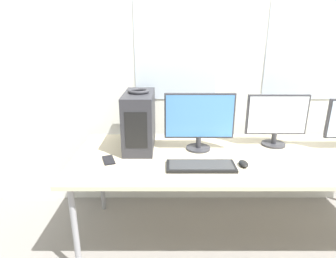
{
  "coord_description": "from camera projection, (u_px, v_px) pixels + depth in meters",
  "views": [
    {
      "loc": [
        -0.62,
        -1.42,
        1.52
      ],
      "look_at": [
        -0.61,
        0.45,
        0.9
      ],
      "focal_mm": 30.0,
      "sensor_mm": 36.0,
      "label": 1
    }
  ],
  "objects": [
    {
      "name": "pc_tower",
      "position": [
        138.0,
        121.0,
        2.13
      ],
      "size": [
        0.22,
        0.48,
        0.43
      ],
      "color": "#2D2D33",
      "rests_on": "desk"
    },
    {
      "name": "desk",
      "position": [
        251.0,
        159.0,
        2.05
      ],
      "size": [
        2.58,
        0.91,
        0.7
      ],
      "color": "beige",
      "rests_on": "ground_plane"
    },
    {
      "name": "wall_back",
      "position": [
        239.0,
        57.0,
        2.39
      ],
      "size": [
        8.0,
        0.07,
        2.7
      ],
      "color": "silver",
      "rests_on": "ground_plane"
    },
    {
      "name": "keyboard",
      "position": [
        200.0,
        166.0,
        1.84
      ],
      "size": [
        0.45,
        0.18,
        0.02
      ],
      "color": "black",
      "rests_on": "desk"
    },
    {
      "name": "cell_phone",
      "position": [
        108.0,
        160.0,
        1.95
      ],
      "size": [
        0.12,
        0.17,
        0.01
      ],
      "rotation": [
        0.0,
        0.0,
        0.35
      ],
      "color": "black",
      "rests_on": "desk"
    },
    {
      "name": "monitor_main",
      "position": [
        198.0,
        119.0,
        2.08
      ],
      "size": [
        0.52,
        0.18,
        0.43
      ],
      "color": "#333338",
      "rests_on": "desk"
    },
    {
      "name": "mouse",
      "position": [
        242.0,
        163.0,
        1.87
      ],
      "size": [
        0.06,
        0.1,
        0.03
      ],
      "color": "black",
      "rests_on": "desk"
    },
    {
      "name": "headphones",
      "position": [
        137.0,
        91.0,
        2.06
      ],
      "size": [
        0.16,
        0.16,
        0.02
      ],
      "color": "#333338",
      "rests_on": "pc_tower"
    },
    {
      "name": "monitor_right_near",
      "position": [
        275.0,
        118.0,
        2.16
      ],
      "size": [
        0.47,
        0.18,
        0.41
      ],
      "color": "#333338",
      "rests_on": "desk"
    }
  ]
}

